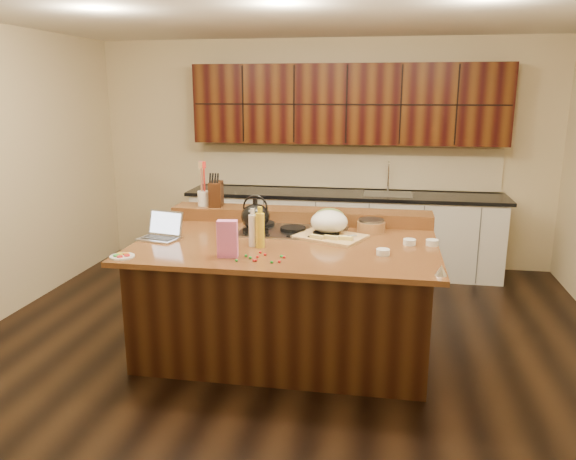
# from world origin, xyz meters

# --- Properties ---
(room) EXTENTS (5.52, 5.02, 2.72)m
(room) POSITION_xyz_m (0.00, 0.00, 1.35)
(room) COLOR black
(room) RESTS_ON ground
(island) EXTENTS (2.40, 1.60, 0.92)m
(island) POSITION_xyz_m (0.00, 0.00, 0.46)
(island) COLOR black
(island) RESTS_ON ground
(back_ledge) EXTENTS (2.40, 0.30, 0.12)m
(back_ledge) POSITION_xyz_m (0.00, 0.70, 0.98)
(back_ledge) COLOR black
(back_ledge) RESTS_ON island
(cooktop) EXTENTS (0.92, 0.52, 0.05)m
(cooktop) POSITION_xyz_m (0.00, 0.30, 0.94)
(cooktop) COLOR gray
(cooktop) RESTS_ON island
(back_counter) EXTENTS (3.70, 0.66, 2.40)m
(back_counter) POSITION_xyz_m (0.30, 2.23, 0.98)
(back_counter) COLOR silver
(back_counter) RESTS_ON ground
(kettle) EXTENTS (0.25, 0.25, 0.22)m
(kettle) POSITION_xyz_m (-0.30, 0.17, 1.07)
(kettle) COLOR black
(kettle) RESTS_ON cooktop
(green_bowl) EXTENTS (0.33, 0.33, 0.15)m
(green_bowl) POSITION_xyz_m (0.30, 0.43, 1.04)
(green_bowl) COLOR #55752F
(green_bowl) RESTS_ON cooktop
(laptop) EXTENTS (0.36, 0.31, 0.22)m
(laptop) POSITION_xyz_m (-1.03, -0.09, 0.98)
(laptop) COLOR #B7B7BC
(laptop) RESTS_ON island
(oil_bottle) EXTENTS (0.08, 0.08, 0.27)m
(oil_bottle) POSITION_xyz_m (-0.17, -0.21, 1.06)
(oil_bottle) COLOR gold
(oil_bottle) RESTS_ON island
(vinegar_bottle) EXTENTS (0.07, 0.07, 0.25)m
(vinegar_bottle) POSITION_xyz_m (-0.24, -0.19, 1.04)
(vinegar_bottle) COLOR silver
(vinegar_bottle) RESTS_ON island
(wooden_tray) EXTENTS (0.64, 0.56, 0.22)m
(wooden_tray) POSITION_xyz_m (0.32, 0.21, 1.02)
(wooden_tray) COLOR tan
(wooden_tray) RESTS_ON island
(ramekin_a) EXTENTS (0.11, 0.11, 0.04)m
(ramekin_a) POSITION_xyz_m (0.77, -0.26, 0.94)
(ramekin_a) COLOR white
(ramekin_a) RESTS_ON island
(ramekin_b) EXTENTS (0.11, 0.11, 0.04)m
(ramekin_b) POSITION_xyz_m (0.97, 0.06, 0.94)
(ramekin_b) COLOR white
(ramekin_b) RESTS_ON island
(ramekin_c) EXTENTS (0.12, 0.12, 0.04)m
(ramekin_c) POSITION_xyz_m (1.15, 0.07, 0.94)
(ramekin_c) COLOR white
(ramekin_c) RESTS_ON island
(strainer_bowl) EXTENTS (0.30, 0.30, 0.09)m
(strainer_bowl) POSITION_xyz_m (0.66, 0.43, 0.97)
(strainer_bowl) COLOR #996B3F
(strainer_bowl) RESTS_ON island
(kitchen_timer) EXTENTS (0.09, 0.09, 0.07)m
(kitchen_timer) POSITION_xyz_m (1.15, -0.68, 0.96)
(kitchen_timer) COLOR silver
(kitchen_timer) RESTS_ON island
(pink_bag) EXTENTS (0.15, 0.09, 0.27)m
(pink_bag) POSITION_xyz_m (-0.35, -0.51, 1.06)
(pink_bag) COLOR pink
(pink_bag) RESTS_ON island
(candy_plate) EXTENTS (0.20, 0.20, 0.01)m
(candy_plate) POSITION_xyz_m (-1.11, -0.65, 0.93)
(candy_plate) COLOR white
(candy_plate) RESTS_ON island
(package_box) EXTENTS (0.11, 0.08, 0.13)m
(package_box) POSITION_xyz_m (-1.15, 0.18, 0.99)
(package_box) COLOR gold
(package_box) RESTS_ON island
(utensil_crock) EXTENTS (0.13, 0.13, 0.14)m
(utensil_crock) POSITION_xyz_m (-0.92, 0.70, 1.11)
(utensil_crock) COLOR white
(utensil_crock) RESTS_ON back_ledge
(knife_block) EXTENTS (0.14, 0.20, 0.23)m
(knife_block) POSITION_xyz_m (-0.80, 0.70, 1.16)
(knife_block) COLOR black
(knife_block) RESTS_ON back_ledge
(gumdrop_0) EXTENTS (0.02, 0.02, 0.02)m
(gumdrop_0) POSITION_xyz_m (-0.13, -0.59, 0.93)
(gumdrop_0) COLOR red
(gumdrop_0) RESTS_ON island
(gumdrop_1) EXTENTS (0.02, 0.02, 0.02)m
(gumdrop_1) POSITION_xyz_m (-0.18, -0.53, 0.93)
(gumdrop_1) COLOR #198C26
(gumdrop_1) RESTS_ON island
(gumdrop_2) EXTENTS (0.02, 0.02, 0.02)m
(gumdrop_2) POSITION_xyz_m (0.05, -0.59, 0.93)
(gumdrop_2) COLOR red
(gumdrop_2) RESTS_ON island
(gumdrop_3) EXTENTS (0.02, 0.02, 0.02)m
(gumdrop_3) POSITION_xyz_m (-0.00, -0.61, 0.93)
(gumdrop_3) COLOR #198C26
(gumdrop_3) RESTS_ON island
(gumdrop_4) EXTENTS (0.02, 0.02, 0.02)m
(gumdrop_4) POSITION_xyz_m (0.06, -0.47, 0.93)
(gumdrop_4) COLOR red
(gumdrop_4) RESTS_ON island
(gumdrop_5) EXTENTS (0.02, 0.02, 0.02)m
(gumdrop_5) POSITION_xyz_m (0.04, -0.45, 0.93)
(gumdrop_5) COLOR #198C26
(gumdrop_5) RESTS_ON island
(gumdrop_6) EXTENTS (0.02, 0.02, 0.02)m
(gumdrop_6) POSITION_xyz_m (-0.13, -0.38, 0.93)
(gumdrop_6) COLOR red
(gumdrop_6) RESTS_ON island
(gumdrop_7) EXTENTS (0.02, 0.02, 0.02)m
(gumdrop_7) POSITION_xyz_m (-0.22, -0.49, 0.93)
(gumdrop_7) COLOR #198C26
(gumdrop_7) RESTS_ON island
(gumdrop_8) EXTENTS (0.02, 0.02, 0.02)m
(gumdrop_8) POSITION_xyz_m (-0.09, -0.44, 0.93)
(gumdrop_8) COLOR red
(gumdrop_8) RESTS_ON island
(gumdrop_9) EXTENTS (0.02, 0.02, 0.02)m
(gumdrop_9) POSITION_xyz_m (0.06, -0.46, 0.93)
(gumdrop_9) COLOR #198C26
(gumdrop_9) RESTS_ON island
(gumdrop_10) EXTENTS (0.02, 0.02, 0.02)m
(gumdrop_10) POSITION_xyz_m (-0.12, -0.59, 0.93)
(gumdrop_10) COLOR red
(gumdrop_10) RESTS_ON island
(gumdrop_11) EXTENTS (0.02, 0.02, 0.02)m
(gumdrop_11) POSITION_xyz_m (-0.26, -0.62, 0.93)
(gumdrop_11) COLOR #198C26
(gumdrop_11) RESTS_ON island
(gumdrop_12) EXTENTS (0.02, 0.02, 0.02)m
(gumdrop_12) POSITION_xyz_m (-0.13, -0.50, 0.93)
(gumdrop_12) COLOR red
(gumdrop_12) RESTS_ON island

